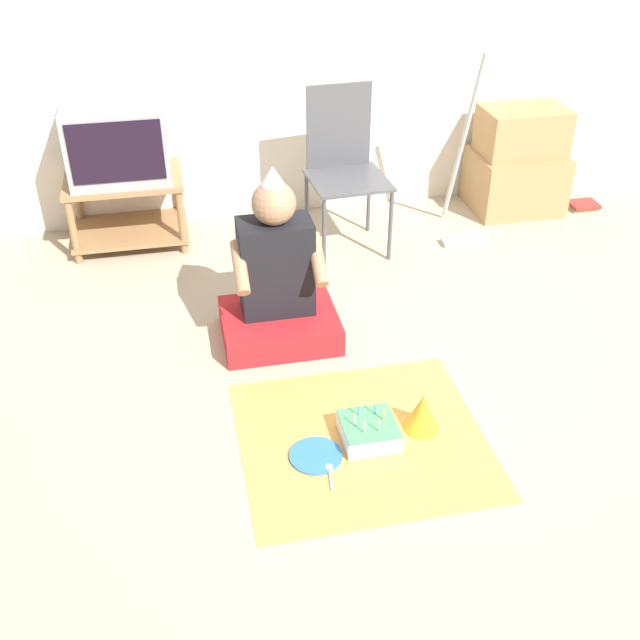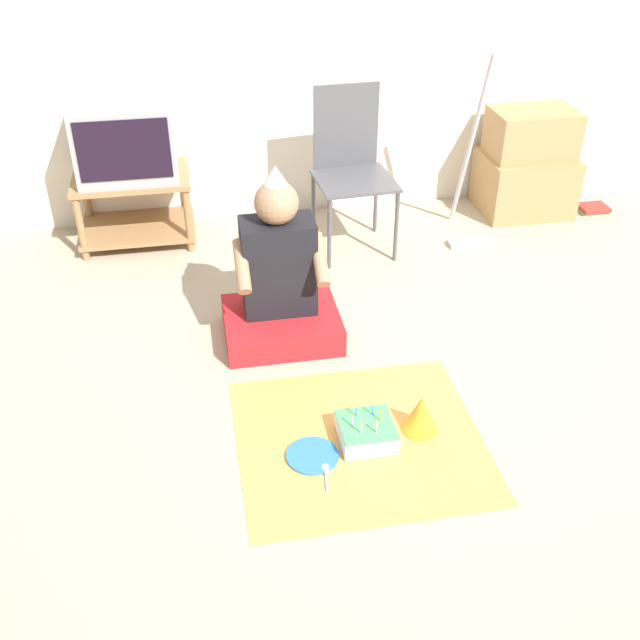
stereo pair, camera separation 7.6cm
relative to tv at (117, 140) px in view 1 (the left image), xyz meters
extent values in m
plane|color=tan|center=(1.30, -1.94, -0.65)|extent=(16.00, 16.00, 0.00)
cube|color=silver|center=(1.30, 0.27, 0.63)|extent=(6.40, 0.06, 2.55)
cube|color=#997047|center=(0.00, 0.00, -0.24)|extent=(0.68, 0.49, 0.03)
cube|color=#997047|center=(0.00, 0.00, -0.57)|extent=(0.68, 0.49, 0.02)
cylinder|color=#997047|center=(-0.31, -0.22, -0.43)|extent=(0.04, 0.04, 0.43)
cylinder|color=#997047|center=(0.31, -0.22, -0.43)|extent=(0.04, 0.04, 0.43)
cylinder|color=#997047|center=(-0.31, 0.21, -0.43)|extent=(0.04, 0.04, 0.43)
cylinder|color=#997047|center=(0.31, 0.21, -0.43)|extent=(0.04, 0.04, 0.43)
cube|color=#99999E|center=(0.00, 0.00, 0.00)|extent=(0.57, 0.47, 0.44)
cube|color=black|center=(0.00, -0.24, 0.01)|extent=(0.51, 0.01, 0.34)
cube|color=#4C4C51|center=(1.28, -0.37, -0.20)|extent=(0.47, 0.46, 0.02)
cube|color=#4C4C51|center=(1.27, -0.16, 0.05)|extent=(0.39, 0.04, 0.50)
cylinder|color=#4C4C51|center=(1.09, -0.58, -0.43)|extent=(0.02, 0.02, 0.44)
cylinder|color=#4C4C51|center=(1.49, -0.55, -0.43)|extent=(0.02, 0.02, 0.44)
cylinder|color=#4C4C51|center=(1.07, -0.18, -0.43)|extent=(0.02, 0.02, 0.44)
cylinder|color=#4C4C51|center=(1.47, -0.16, -0.43)|extent=(0.02, 0.02, 0.44)
cube|color=#A87F51|center=(2.51, -0.02, -0.46)|extent=(0.57, 0.47, 0.38)
cube|color=#A87F51|center=(2.51, -0.02, -0.12)|extent=(0.53, 0.36, 0.30)
cube|color=#B2ADA3|center=(2.01, -0.45, -0.63)|extent=(0.28, 0.09, 0.03)
cylinder|color=#B7B7BC|center=(2.01, -0.27, -0.06)|extent=(0.03, 0.39, 1.13)
cube|color=#60936B|center=(2.97, -0.14, -0.64)|extent=(0.19, 0.13, 0.02)
cube|color=#B72D28|center=(2.98, -0.14, -0.62)|extent=(0.19, 0.15, 0.02)
cube|color=red|center=(0.72, -1.23, -0.58)|extent=(0.57, 0.46, 0.14)
cube|color=black|center=(0.72, -1.18, -0.27)|extent=(0.35, 0.21, 0.48)
sphere|color=#9E7556|center=(0.72, -1.18, 0.07)|extent=(0.21, 0.21, 0.21)
cone|color=silver|center=(0.72, -1.18, 0.20)|extent=(0.11, 0.11, 0.09)
cylinder|color=#9E7556|center=(0.54, -1.29, -0.19)|extent=(0.06, 0.25, 0.20)
cylinder|color=#9E7556|center=(0.91, -1.29, -0.19)|extent=(0.06, 0.25, 0.20)
cube|color=#EFA84C|center=(0.94, -2.05, -0.65)|extent=(1.02, 0.95, 0.01)
cube|color=white|center=(0.96, -2.05, -0.60)|extent=(0.23, 0.23, 0.08)
cube|color=#4CB266|center=(0.96, -2.05, -0.56)|extent=(0.22, 0.22, 0.01)
cylinder|color=yellow|center=(1.03, -2.04, -0.54)|extent=(0.01, 0.01, 0.06)
sphere|color=#FFCC4C|center=(1.03, -2.04, -0.50)|extent=(0.01, 0.01, 0.01)
cylinder|color=#4C7FE5|center=(1.00, -2.00, -0.54)|extent=(0.01, 0.01, 0.06)
sphere|color=#FFCC4C|center=(1.00, -2.00, -0.50)|extent=(0.01, 0.01, 0.01)
cylinder|color=#4C7FE5|center=(0.93, -2.00, -0.54)|extent=(0.01, 0.01, 0.06)
sphere|color=#FFCC4C|center=(0.93, -2.00, -0.50)|extent=(0.01, 0.01, 0.01)
cylinder|color=#E58CCC|center=(0.90, -2.05, -0.54)|extent=(0.01, 0.01, 0.06)
sphere|color=#FFCC4C|center=(0.90, -2.05, -0.50)|extent=(0.01, 0.01, 0.01)
cylinder|color=#E58CCC|center=(0.93, -2.10, -0.54)|extent=(0.01, 0.01, 0.06)
sphere|color=#FFCC4C|center=(0.93, -2.10, -0.50)|extent=(0.01, 0.01, 0.01)
cylinder|color=#E58CCC|center=(0.99, -2.11, -0.54)|extent=(0.01, 0.01, 0.06)
sphere|color=#FFCC4C|center=(0.99, -2.11, -0.50)|extent=(0.01, 0.01, 0.01)
cone|color=gold|center=(1.20, -2.03, -0.55)|extent=(0.15, 0.15, 0.18)
cylinder|color=blue|center=(0.73, -2.11, -0.64)|extent=(0.22, 0.22, 0.01)
ellipsoid|color=white|center=(0.76, -2.19, -0.64)|extent=(0.04, 0.05, 0.01)
cube|color=white|center=(0.76, -2.26, -0.64)|extent=(0.02, 0.10, 0.01)
camera|label=1|loc=(0.28, -4.31, 1.50)|focal=42.00mm
camera|label=2|loc=(0.35, -4.32, 1.50)|focal=42.00mm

